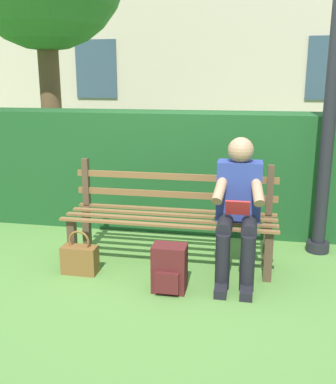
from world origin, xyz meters
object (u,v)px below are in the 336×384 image
at_px(park_bench, 171,216).
at_px(handbag, 80,259).
at_px(person_seated, 238,204).
at_px(backpack, 169,269).

distance_m(park_bench, handbag, 0.91).
relative_size(park_bench, person_seated, 1.60).
height_order(park_bench, backpack, park_bench).
xyz_separation_m(park_bench, backpack, (-0.09, 0.58, -0.26)).
bearing_deg(backpack, person_seated, -141.69).
bearing_deg(handbag, person_seated, -170.17).
bearing_deg(park_bench, handbag, 28.51).
bearing_deg(person_seated, park_bench, -15.75).
bearing_deg(handbag, park_bench, -151.49).
distance_m(backpack, handbag, 0.86).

